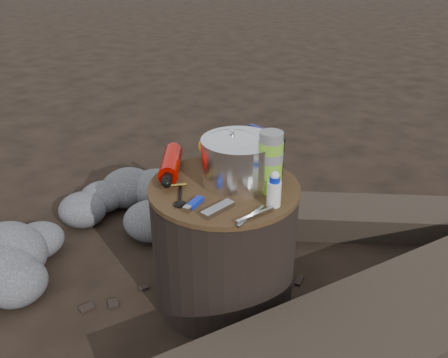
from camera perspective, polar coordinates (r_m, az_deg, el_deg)
The scene contains 16 objects.
ground at distance 1.76m, azimuth 0.00°, elevation -14.10°, with size 60.00×60.00×0.00m, color black.
stump at distance 1.62m, azimuth 0.00°, elevation -7.99°, with size 0.49×0.49×0.46m, color black.
rock_ring at distance 2.04m, azimuth -16.02°, elevation -5.31°, with size 0.46×1.00×0.20m, color #57575B, non-canonical shape.
log_small at distance 2.19m, azimuth 18.41°, elevation -4.64°, with size 0.25×1.38×0.11m, color #322921.
foil_windscreen at distance 1.49m, azimuth 1.86°, elevation 2.29°, with size 0.25×0.25×0.15m, color white.
camping_pot at distance 1.50m, azimuth 0.93°, elevation 2.76°, with size 0.17×0.17×0.17m, color white.
fuel_bottle at distance 1.58m, azimuth -6.64°, elevation 1.96°, with size 0.07×0.27×0.07m, color #B90801, non-canonical shape.
thermos at distance 1.43m, azimuth 5.76°, elevation 2.09°, with size 0.08×0.08×0.20m, color #7EC62D.
travel_mug at distance 1.56m, azimuth 5.89°, elevation 2.86°, with size 0.09×0.09×0.13m, color black.
stuff_sack at distance 1.66m, azimuth -0.95°, elevation 3.99°, with size 0.14×0.12×0.10m, color gold.
food_pouch at distance 1.62m, azimuth 4.34°, elevation 4.05°, with size 0.11×0.02×0.14m, color navy.
lighter at distance 1.39m, azimuth -3.64°, elevation -2.93°, with size 0.02×0.09×0.02m, color #0B24BA.
multitool at distance 1.35m, azimuth -0.76°, elevation -3.77°, with size 0.03×0.11×0.02m, color #A7A7AC.
pot_grabber at distance 1.33m, azimuth 3.39°, elevation -4.52°, with size 0.04×0.14×0.01m, color #A7A7AC, non-canonical shape.
spork at distance 1.44m, azimuth -5.47°, elevation -1.86°, with size 0.03×0.13×0.01m, color black, non-canonical shape.
squeeze_bottle at distance 1.37m, azimuth 6.26°, elevation -1.46°, with size 0.04×0.04×0.10m, color white.
Camera 1 is at (0.73, -1.10, 1.15)m, focal length 36.69 mm.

